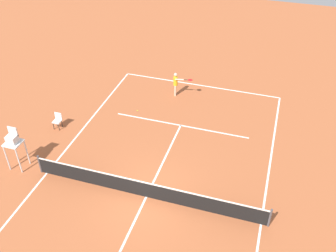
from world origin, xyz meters
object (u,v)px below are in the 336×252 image
(umpire_chair, at_px, (13,142))
(courtside_chair_mid, at_px, (58,120))
(tennis_ball, at_px, (137,111))
(player_serving, at_px, (176,82))

(umpire_chair, distance_m, courtside_chair_mid, 3.73)
(tennis_ball, distance_m, courtside_chair_mid, 4.84)
(player_serving, relative_size, courtside_chair_mid, 1.73)
(tennis_ball, height_order, courtside_chair_mid, courtside_chair_mid)
(player_serving, height_order, tennis_ball, player_serving)
(tennis_ball, xyz_separation_m, umpire_chair, (3.96, 6.53, 1.57))
(player_serving, xyz_separation_m, umpire_chair, (5.74, 9.05, 0.63))
(tennis_ball, bearing_deg, courtside_chair_mid, 37.92)
(player_serving, xyz_separation_m, tennis_ball, (1.78, 2.52, -0.94))
(umpire_chair, xyz_separation_m, courtside_chair_mid, (-0.16, -3.57, -1.07))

